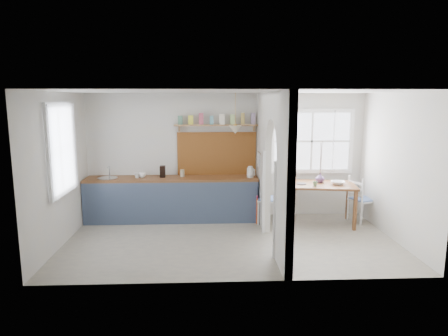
{
  "coord_description": "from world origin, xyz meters",
  "views": [
    {
      "loc": [
        -0.42,
        -6.72,
        2.47
      ],
      "look_at": [
        -0.11,
        0.4,
        1.24
      ],
      "focal_mm": 32.0,
      "sensor_mm": 36.0,
      "label": 1
    }
  ],
  "objects_px": {
    "dining_table": "(321,204)",
    "kettle": "(250,172)",
    "chair_right": "(363,199)",
    "chair_left": "(271,198)",
    "vase": "(320,178)"
  },
  "relations": [
    {
      "from": "dining_table",
      "to": "chair_right",
      "type": "relative_size",
      "value": 1.38
    },
    {
      "from": "chair_left",
      "to": "chair_right",
      "type": "height_order",
      "value": "chair_left"
    },
    {
      "from": "dining_table",
      "to": "vase",
      "type": "bearing_deg",
      "value": 98.47
    },
    {
      "from": "chair_right",
      "to": "vase",
      "type": "height_order",
      "value": "vase"
    },
    {
      "from": "dining_table",
      "to": "vase",
      "type": "relative_size",
      "value": 6.75
    },
    {
      "from": "kettle",
      "to": "vase",
      "type": "relative_size",
      "value": 1.17
    },
    {
      "from": "dining_table",
      "to": "chair_left",
      "type": "height_order",
      "value": "chair_left"
    },
    {
      "from": "chair_right",
      "to": "chair_left",
      "type": "bearing_deg",
      "value": 69.59
    },
    {
      "from": "chair_left",
      "to": "dining_table",
      "type": "bearing_deg",
      "value": 102.29
    },
    {
      "from": "dining_table",
      "to": "kettle",
      "type": "distance_m",
      "value": 1.56
    },
    {
      "from": "kettle",
      "to": "chair_left",
      "type": "bearing_deg",
      "value": -34.19
    },
    {
      "from": "kettle",
      "to": "vase",
      "type": "bearing_deg",
      "value": -11.13
    },
    {
      "from": "chair_right",
      "to": "kettle",
      "type": "bearing_deg",
      "value": 64.01
    },
    {
      "from": "chair_right",
      "to": "vase",
      "type": "bearing_deg",
      "value": 65.65
    },
    {
      "from": "chair_right",
      "to": "kettle",
      "type": "relative_size",
      "value": 4.16
    }
  ]
}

